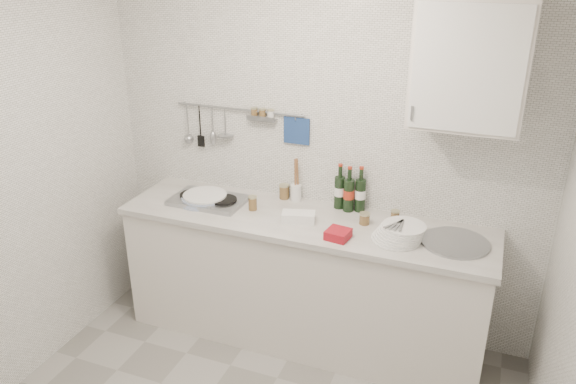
# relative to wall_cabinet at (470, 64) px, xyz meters

# --- Properties ---
(back_wall) EXTENTS (3.00, 0.02, 2.50)m
(back_wall) POSITION_rel_wall_cabinet_xyz_m (-0.90, 0.18, -0.70)
(back_wall) COLOR silver
(back_wall) RESTS_ON floor
(counter) EXTENTS (2.44, 0.64, 0.96)m
(counter) POSITION_rel_wall_cabinet_xyz_m (-0.89, -0.12, -1.52)
(counter) COLOR silver
(counter) RESTS_ON floor
(wall_rail) EXTENTS (0.98, 0.09, 0.34)m
(wall_rail) POSITION_rel_wall_cabinet_xyz_m (-1.50, 0.15, -0.52)
(wall_rail) COLOR #93969B
(wall_rail) RESTS_ON back_wall
(wall_cabinet) EXTENTS (0.60, 0.38, 0.70)m
(wall_cabinet) POSITION_rel_wall_cabinet_xyz_m (0.00, 0.00, 0.00)
(wall_cabinet) COLOR silver
(wall_cabinet) RESTS_ON back_wall
(plate_stack_hob) EXTENTS (0.33, 0.32, 0.05)m
(plate_stack_hob) POSITION_rel_wall_cabinet_xyz_m (-1.63, -0.13, -1.00)
(plate_stack_hob) COLOR #4C6DAE
(plate_stack_hob) RESTS_ON counter
(plate_stack_sink) EXTENTS (0.32, 0.30, 0.10)m
(plate_stack_sink) POSITION_rel_wall_cabinet_xyz_m (-0.27, -0.19, -0.98)
(plate_stack_sink) COLOR white
(plate_stack_sink) RESTS_ON counter
(wine_bottles) EXTENTS (0.21, 0.10, 0.31)m
(wine_bottles) POSITION_rel_wall_cabinet_xyz_m (-0.67, 0.11, -0.87)
(wine_bottles) COLOR black
(wine_bottles) RESTS_ON counter
(butter_dish) EXTENTS (0.23, 0.16, 0.06)m
(butter_dish) POSITION_rel_wall_cabinet_xyz_m (-0.92, -0.18, -1.00)
(butter_dish) COLOR white
(butter_dish) RESTS_ON counter
(strawberry_punnet) EXTENTS (0.15, 0.15, 0.06)m
(strawberry_punnet) POSITION_rel_wall_cabinet_xyz_m (-0.62, -0.31, -1.00)
(strawberry_punnet) COLOR #A9121E
(strawberry_punnet) RESTS_ON counter
(utensil_crock) EXTENTS (0.08, 0.08, 0.31)m
(utensil_crock) POSITION_rel_wall_cabinet_xyz_m (-1.05, 0.13, -0.96)
(utensil_crock) COLOR white
(utensil_crock) RESTS_ON counter
(jar_a) EXTENTS (0.07, 0.07, 0.10)m
(jar_a) POSITION_rel_wall_cabinet_xyz_m (-1.14, 0.13, -0.98)
(jar_a) COLOR brown
(jar_a) RESTS_ON counter
(jar_b) EXTENTS (0.06, 0.06, 0.07)m
(jar_b) POSITION_rel_wall_cabinet_xyz_m (-0.34, 0.05, -0.99)
(jar_b) COLOR brown
(jar_b) RESTS_ON counter
(jar_c) EXTENTS (0.07, 0.07, 0.07)m
(jar_c) POSITION_rel_wall_cabinet_xyz_m (-0.52, -0.06, -0.99)
(jar_c) COLOR brown
(jar_c) RESTS_ON counter
(jar_d) EXTENTS (0.06, 0.06, 0.10)m
(jar_d) POSITION_rel_wall_cabinet_xyz_m (-1.26, -0.12, -0.98)
(jar_d) COLOR brown
(jar_d) RESTS_ON counter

